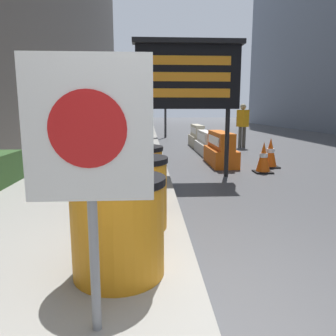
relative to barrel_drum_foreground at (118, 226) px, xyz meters
name	(u,v)px	position (x,y,z in m)	size (l,w,h in m)	color
ground_plane	(214,333)	(0.70, -0.62, -0.57)	(120.00, 120.00, 0.00)	#474749
barrel_drum_foreground	(118,226)	(0.00, 0.00, 0.00)	(0.80, 0.80, 0.84)	orange
barrel_drum_middle	(134,193)	(0.09, 1.12, 0.00)	(0.80, 0.80, 0.84)	orange
barrel_drum_back	(137,174)	(0.08, 2.24, 0.00)	(0.80, 0.80, 0.84)	orange
warning_sign	(89,146)	(-0.08, -0.74, 0.76)	(0.74, 0.08, 1.70)	gray
message_board	(188,77)	(1.14, 4.69, 1.67)	(2.39, 0.36, 3.00)	black
jersey_barrier_orange_far	(221,150)	(2.27, 6.34, -0.16)	(0.65, 1.79, 0.92)	orange
jersey_barrier_white	(206,144)	(2.27, 8.70, -0.23)	(0.53, 2.09, 0.78)	silver
jersey_barrier_cream	(197,137)	(2.27, 10.83, -0.17)	(0.52, 1.82, 0.90)	beige
traffic_cone_near	(207,135)	(3.06, 12.90, -0.27)	(0.34, 0.34, 0.61)	black
traffic_cone_mid	(270,153)	(3.49, 5.79, -0.18)	(0.44, 0.44, 0.79)	black
traffic_cone_far	(263,158)	(3.05, 5.09, -0.20)	(0.42, 0.42, 0.76)	black
traffic_light_near_curb	(165,77)	(1.19, 15.22, 2.67)	(0.28, 0.44, 4.50)	#2D2D30
pedestrian_worker	(243,122)	(4.02, 10.34, 0.46)	(0.42, 0.53, 1.75)	#514C42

